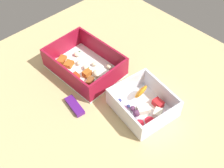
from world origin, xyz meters
TOP-DOWN VIEW (x-y plane):
  - table_surface at (0.00, 0.00)cm, footprint 80.00×80.00cm
  - pasta_container at (9.32, 1.93)cm, footprint 21.78×16.22cm
  - fruit_bowl at (-12.76, 0.46)cm, footprint 16.70×15.54cm
  - candy_bar at (0.54, 12.91)cm, footprint 7.28×3.44cm

SIDE VIEW (x-z plane):
  - table_surface at x=0.00cm, z-range 0.00..2.00cm
  - candy_bar at x=0.54cm, z-range 2.00..3.20cm
  - fruit_bowl at x=-12.76cm, z-range 1.04..6.93cm
  - pasta_container at x=9.32cm, z-range 0.73..7.48cm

